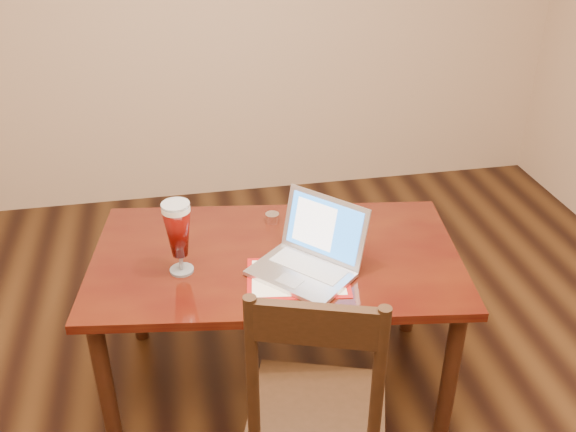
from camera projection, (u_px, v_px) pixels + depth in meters
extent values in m
cube|color=#431609|center=(276.00, 258.00, 2.57)|extent=(1.56, 1.02, 0.04)
cylinder|color=black|center=(106.00, 388.00, 2.42)|extent=(0.06, 0.06, 0.65)
cylinder|color=black|center=(450.00, 376.00, 2.47)|extent=(0.06, 0.06, 0.65)
cylinder|color=black|center=(135.00, 283.00, 3.01)|extent=(0.06, 0.06, 0.65)
cylinder|color=black|center=(412.00, 275.00, 3.06)|extent=(0.06, 0.06, 0.65)
cube|color=maroon|center=(298.00, 278.00, 2.42)|extent=(0.42, 0.33, 0.00)
cube|color=white|center=(298.00, 277.00, 2.42)|extent=(0.38, 0.29, 0.00)
cube|color=silver|center=(301.00, 274.00, 2.42)|extent=(0.43, 0.43, 0.02)
cube|color=#BABABE|center=(308.00, 266.00, 2.45)|extent=(0.28, 0.29, 0.00)
cube|color=silver|center=(290.00, 281.00, 2.37)|extent=(0.11, 0.11, 0.00)
cube|color=silver|center=(324.00, 227.00, 2.47)|extent=(0.30, 0.31, 0.24)
cube|color=blue|center=(324.00, 228.00, 2.46)|extent=(0.26, 0.27, 0.20)
cube|color=white|center=(314.00, 224.00, 2.48)|extent=(0.16, 0.16, 0.17)
cylinder|color=silver|center=(182.00, 270.00, 2.46)|extent=(0.09, 0.09, 0.01)
cylinder|color=silver|center=(181.00, 262.00, 2.44)|extent=(0.02, 0.02, 0.07)
cylinder|color=white|center=(176.00, 208.00, 2.32)|extent=(0.10, 0.10, 0.02)
cylinder|color=silver|center=(175.00, 205.00, 2.31)|extent=(0.10, 0.10, 0.01)
cylinder|color=silver|center=(272.00, 218.00, 2.77)|extent=(0.06, 0.06, 0.04)
cylinder|color=silver|center=(299.00, 212.00, 2.82)|extent=(0.06, 0.06, 0.04)
cube|color=black|center=(317.00, 414.00, 2.14)|extent=(0.56, 0.54, 0.04)
cylinder|color=black|center=(272.00, 420.00, 2.42)|extent=(0.04, 0.04, 0.44)
cylinder|color=black|center=(368.00, 430.00, 2.38)|extent=(0.04, 0.04, 0.44)
cylinder|color=black|center=(252.00, 377.00, 1.86)|extent=(0.04, 0.04, 0.57)
cylinder|color=black|center=(378.00, 388.00, 1.82)|extent=(0.04, 0.04, 0.57)
cube|color=black|center=(316.00, 325.00, 1.73)|extent=(0.35, 0.14, 0.13)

